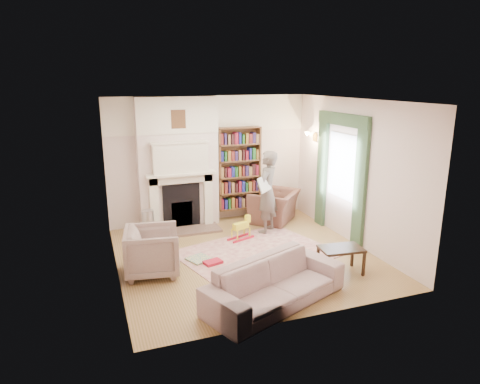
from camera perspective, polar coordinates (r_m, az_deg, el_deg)
name	(u,v)px	position (r m, az deg, el deg)	size (l,w,h in m)	color
floor	(245,256)	(7.95, 0.62, -8.48)	(4.50, 4.50, 0.00)	brown
ceiling	(245,100)	(7.30, 0.68, 12.13)	(4.50, 4.50, 0.00)	white
wall_back	(210,160)	(9.60, -4.08, 4.33)	(4.50, 4.50, 0.00)	silver
wall_front	(307,220)	(5.53, 8.86, -3.76)	(4.50, 4.50, 0.00)	silver
wall_left	(112,193)	(7.06, -16.72, -0.13)	(4.50, 4.50, 0.00)	silver
wall_right	(354,172)	(8.54, 14.95, 2.54)	(4.50, 4.50, 0.00)	silver
fireplace	(178,164)	(9.23, -8.22, 3.71)	(1.70, 0.58, 2.80)	silver
bookcase	(239,169)	(9.71, -0.15, 3.15)	(1.00, 0.24, 1.85)	brown
window	(342,166)	(8.84, 13.43, 3.38)	(0.02, 0.90, 1.30)	silver
curtain_left	(360,186)	(8.31, 15.74, 0.74)	(0.07, 0.32, 2.40)	#314C31
curtain_right	(322,171)	(9.45, 10.86, 2.71)	(0.07, 0.32, 2.40)	#314C31
pelmet	(343,119)	(8.69, 13.55, 9.39)	(0.09, 1.70, 0.24)	#314C31
wall_sconce	(307,137)	(9.59, 8.97, 7.21)	(0.20, 0.24, 0.24)	gold
rug	(256,253)	(8.04, 2.17, -8.15)	(2.64, 2.03, 0.01)	beige
armchair_reading	(274,206)	(9.74, 4.60, -1.89)	(1.07, 0.94, 0.70)	#4E342A
armchair_left	(152,251)	(7.26, -11.59, -7.73)	(0.85, 0.87, 0.80)	#A79F8A
sofa	(275,283)	(6.28, 4.69, -11.98)	(2.18, 0.85, 0.64)	#C0AC9E
man_reading	(267,192)	(8.89, 3.62, -0.01)	(0.63, 0.42, 1.74)	#5B5149
newspaper	(264,184)	(8.60, 3.25, 1.06)	(0.45, 0.02, 0.31)	silver
coffee_table	(341,260)	(7.40, 13.26, -8.85)	(0.70, 0.45, 0.45)	black
paraffin_heater	(148,223)	(9.01, -12.14, -4.08)	(0.24, 0.24, 0.55)	#B5B8BD
rocking_horse	(241,228)	(8.61, 0.11, -4.87)	(0.55, 0.22, 0.48)	yellow
board_game	(199,259)	(7.78, -5.46, -8.88)	(0.38, 0.38, 0.03)	#EFCE54
game_box_lid	(213,262)	(7.60, -3.64, -9.33)	(0.31, 0.21, 0.05)	#A91329
comic_annuals	(270,259)	(7.79, 4.02, -8.85)	(0.49, 0.27, 0.02)	red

